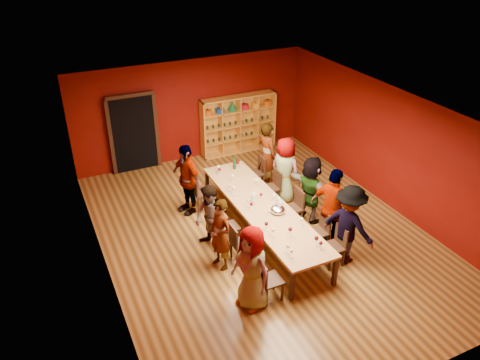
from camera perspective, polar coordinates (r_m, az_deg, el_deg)
name	(u,v)px	position (r m, az deg, el deg)	size (l,w,h in m)	color
room_shell	(263,177)	(10.18, 2.85, 0.37)	(7.10, 9.10, 3.04)	brown
tasting_table	(262,208)	(10.58, 2.74, -3.43)	(1.10, 4.50, 0.75)	#A37644
doorway	(133,133)	(13.59, -12.86, 5.57)	(1.40, 0.17, 2.30)	black
shelving_unit	(238,121)	(14.46, -0.27, 7.18)	(2.40, 0.40, 1.80)	gold
chair_person_left_0	(267,279)	(8.99, 3.30, -11.91)	(0.42, 0.42, 0.89)	black
person_left_0	(252,268)	(8.64, 1.44, -10.67)	(0.85, 0.46, 1.73)	#151D3B
chair_person_left_1	(238,242)	(9.88, -0.21, -7.52)	(0.42, 0.42, 0.89)	black
person_left_1	(220,235)	(9.57, -2.42, -6.69)	(0.58, 0.42, 1.59)	#CE8A8C
chair_person_left_2	(226,225)	(10.37, -1.77, -5.54)	(0.42, 0.42, 0.89)	black
person_left_2	(210,219)	(10.10, -3.67, -4.72)	(0.75, 0.41, 1.55)	#5D7FC1
chair_person_left_4	(199,191)	(11.66, -5.01, -1.35)	(0.42, 0.42, 0.89)	black
person_left_4	(187,179)	(11.38, -6.51, 0.12)	(1.06, 0.48, 1.82)	#525257
chair_person_right_0	(336,244)	(10.02, 11.65, -7.60)	(0.42, 0.42, 0.89)	black
person_right_0	(349,225)	(9.93, 13.11, -5.34)	(1.16, 0.48, 1.79)	#BF808D
chair_person_right_1	(320,229)	(10.40, 9.78, -5.89)	(0.42, 0.42, 0.89)	black
person_right_1	(333,209)	(10.30, 11.29, -3.44)	(1.10, 0.50, 1.88)	white
chair_person_right_2	(295,205)	(11.13, 6.73, -3.07)	(0.42, 0.42, 0.89)	black
person_right_2	(311,189)	(11.16, 8.63, -1.12)	(1.54, 0.44, 1.66)	#131435
chair_person_right_3	(273,185)	(11.91, 4.10, -0.61)	(0.42, 0.42, 0.89)	black
person_right_3	(285,170)	(11.87, 5.50, 1.25)	(0.84, 0.46, 1.73)	#15183C
chair_person_right_4	(258,170)	(12.58, 2.18, 1.18)	(0.42, 0.42, 0.89)	black
person_right_4	(267,155)	(12.51, 3.31, 3.09)	(0.66, 0.48, 1.81)	#5A76BA
wine_glass_0	(251,204)	(10.35, 1.41, -2.99)	(0.08, 0.08, 0.19)	silver
wine_glass_1	(230,186)	(11.09, -1.27, -0.68)	(0.07, 0.07, 0.18)	silver
wine_glass_2	(233,176)	(11.44, -0.92, 0.45)	(0.08, 0.08, 0.21)	silver
wine_glass_3	(248,201)	(10.50, 0.98, -2.54)	(0.07, 0.07, 0.18)	silver
wine_glass_4	(274,196)	(10.64, 4.19, -1.98)	(0.09, 0.09, 0.21)	silver
wine_glass_5	(279,199)	(10.55, 4.75, -2.38)	(0.08, 0.08, 0.20)	silver
wine_glass_6	(258,181)	(11.25, 2.19, -0.09)	(0.08, 0.08, 0.21)	silver
wine_glass_7	(273,230)	(9.54, 4.04, -6.14)	(0.08, 0.08, 0.20)	silver
wine_glass_8	(233,188)	(10.91, -0.80, -1.02)	(0.09, 0.09, 0.22)	silver
wine_glass_9	(316,239)	(9.38, 9.29, -7.08)	(0.09, 0.09, 0.22)	silver
wine_glass_10	(266,224)	(9.70, 3.24, -5.39)	(0.08, 0.08, 0.21)	silver
wine_glass_11	(220,170)	(11.77, -2.50, 1.25)	(0.08, 0.08, 0.20)	silver
wine_glass_12	(255,181)	(11.31, 1.87, -0.06)	(0.07, 0.07, 0.18)	silver
wine_glass_13	(288,247)	(9.13, 5.89, -8.08)	(0.08, 0.08, 0.20)	silver
wine_glass_14	(238,163)	(12.08, -0.27, 2.11)	(0.08, 0.08, 0.21)	silver
wine_glass_15	(321,243)	(9.31, 9.83, -7.63)	(0.08, 0.08, 0.19)	silver
wine_glass_16	(269,212)	(10.13, 3.55, -3.87)	(0.08, 0.08, 0.19)	silver
wine_glass_17	(291,251)	(9.04, 6.28, -8.65)	(0.07, 0.07, 0.18)	silver
wine_glass_18	(290,230)	(9.57, 6.14, -6.04)	(0.09, 0.09, 0.21)	silver
wine_glass_19	(218,167)	(11.87, -2.67, 1.57)	(0.08, 0.08, 0.21)	silver
wine_glass_20	(261,195)	(10.72, 2.58, -1.82)	(0.07, 0.07, 0.19)	silver
wine_glass_21	(301,220)	(9.89, 7.49, -4.85)	(0.09, 0.09, 0.22)	silver
spittoon_bowl	(278,210)	(10.31, 4.61, -3.63)	(0.33, 0.33, 0.18)	silver
carafe_a	(253,198)	(10.61, 1.61, -2.22)	(0.12, 0.12, 0.28)	silver
carafe_b	(280,206)	(10.39, 4.92, -3.14)	(0.12, 0.12, 0.25)	silver
wine_bottle	(235,164)	(12.05, -0.67, 1.94)	(0.11, 0.11, 0.35)	#153B1B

